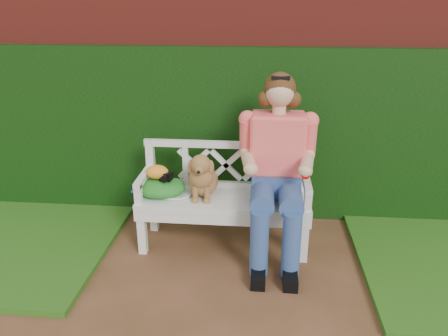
{
  "coord_description": "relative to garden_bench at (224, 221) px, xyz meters",
  "views": [
    {
      "loc": [
        0.25,
        -2.48,
        2.1
      ],
      "look_at": [
        -0.08,
        1.01,
        0.75
      ],
      "focal_mm": 35.0,
      "sensor_mm": 36.0,
      "label": 1
    }
  ],
  "objects": [
    {
      "name": "ground",
      "position": [
        0.08,
        -1.01,
        -0.24
      ],
      "size": [
        60.0,
        60.0,
        0.0
      ],
      "primitive_type": "plane",
      "color": "#4B321A"
    },
    {
      "name": "brick_wall",
      "position": [
        0.08,
        0.89,
        0.86
      ],
      "size": [
        10.0,
        0.3,
        2.2
      ],
      "primitive_type": "cube",
      "color": "maroon",
      "rests_on": "ground"
    },
    {
      "name": "ivy_hedge",
      "position": [
        0.08,
        0.67,
        0.61
      ],
      "size": [
        10.0,
        0.18,
        1.7
      ],
      "primitive_type": "cube",
      "color": "#153F0D",
      "rests_on": "ground"
    },
    {
      "name": "garden_bench",
      "position": [
        0.0,
        0.0,
        0.0
      ],
      "size": [
        1.61,
        0.68,
        0.48
      ],
      "primitive_type": null,
      "rotation": [
        0.0,
        0.0,
        -0.05
      ],
      "color": "white",
      "rests_on": "ground"
    },
    {
      "name": "seated_woman",
      "position": [
        0.45,
        -0.02,
        0.57
      ],
      "size": [
        0.91,
        1.07,
        1.62
      ],
      "primitive_type": null,
      "rotation": [
        0.0,
        0.0,
        0.28
      ],
      "color": "#F32F5B",
      "rests_on": "ground"
    },
    {
      "name": "dog",
      "position": [
        -0.19,
        -0.01,
        0.45
      ],
      "size": [
        0.41,
        0.47,
        0.43
      ],
      "primitive_type": null,
      "rotation": [
        0.0,
        0.0,
        0.39
      ],
      "color": "#A25C3D",
      "rests_on": "garden_bench"
    },
    {
      "name": "tennis_racket",
      "position": [
        -0.46,
        -0.01,
        0.25
      ],
      "size": [
        0.62,
        0.36,
        0.03
      ],
      "primitive_type": null,
      "rotation": [
        0.0,
        0.0,
        -0.21
      ],
      "color": "silver",
      "rests_on": "garden_bench"
    },
    {
      "name": "green_bag",
      "position": [
        -0.56,
        -0.02,
        0.32
      ],
      "size": [
        0.49,
        0.41,
        0.15
      ],
      "primitive_type": null,
      "rotation": [
        0.0,
        0.0,
        0.15
      ],
      "color": "#359046",
      "rests_on": "garden_bench"
    },
    {
      "name": "camera_item",
      "position": [
        -0.51,
        -0.02,
        0.43
      ],
      "size": [
        0.12,
        0.1,
        0.07
      ],
      "primitive_type": "cube",
      "rotation": [
        0.0,
        0.0,
        -0.18
      ],
      "color": "black",
      "rests_on": "green_bag"
    },
    {
      "name": "baseball_glove",
      "position": [
        -0.59,
        -0.01,
        0.45
      ],
      "size": [
        0.2,
        0.15,
        0.13
      ],
      "primitive_type": "ellipsoid",
      "rotation": [
        0.0,
        0.0,
        -0.02
      ],
      "color": "orange",
      "rests_on": "green_bag"
    }
  ]
}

